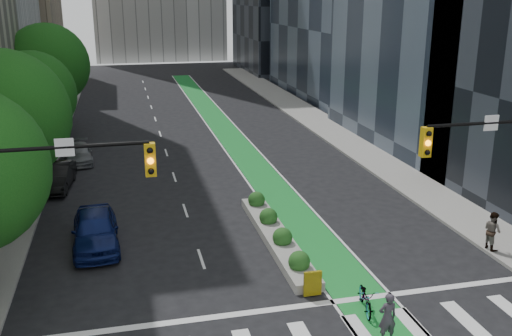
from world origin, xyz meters
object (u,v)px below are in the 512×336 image
median_planter (276,234)px  pedestrian_near (492,230)px  cyclist (387,317)px  parked_car_left_near (95,230)px  parked_car_left_mid (57,176)px  bicycle (366,298)px  parked_car_left_far (79,154)px

median_planter → pedestrian_near: pedestrian_near is taller
cyclist → parked_car_left_near: size_ratio=0.35×
parked_car_left_mid → parked_car_left_near: bearing=-69.2°
cyclist → median_planter: bearing=-81.2°
bicycle → pedestrian_near: size_ratio=1.10×
parked_car_left_near → parked_car_left_mid: size_ratio=1.10×
bicycle → median_planter: bearing=115.5°
parked_car_left_near → pedestrian_near: (17.30, -4.60, 0.17)m
median_planter → bicycle: median_planter is taller
median_planter → pedestrian_near: size_ratio=5.85×
parked_car_left_mid → parked_car_left_far: size_ratio=1.08×
cyclist → bicycle: bearing=-94.0°
pedestrian_near → parked_car_left_mid: bearing=50.5°
bicycle → parked_car_left_far: bearing=128.9°
parked_car_left_near → parked_car_left_mid: 9.43m
parked_car_left_near → pedestrian_near: pedestrian_near is taller
parked_car_left_far → bicycle: bearing=-68.8°
bicycle → parked_car_left_far: (-11.31, 22.50, 0.11)m
median_planter → parked_car_left_far: (-9.75, 15.86, 0.25)m
parked_car_left_mid → parked_car_left_far: bearing=85.5°
cyclist → parked_car_left_far: bearing=-66.2°
median_planter → cyclist: cyclist is taller
cyclist → parked_car_left_far: cyclist is taller
cyclist → parked_car_left_near: (-9.66, 9.88, -0.03)m
median_planter → parked_car_left_near: 8.31m
parked_car_left_mid → parked_car_left_far: 5.57m
parked_car_left_mid → parked_car_left_far: (0.95, 5.49, -0.14)m
parked_car_left_mid → pedestrian_near: 24.07m
parked_car_left_mid → parked_car_left_far: parked_car_left_mid is taller
pedestrian_near → bicycle: bearing=109.0°
bicycle → cyclist: size_ratio=1.10×
parked_car_left_far → pedestrian_near: bearing=-51.0°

